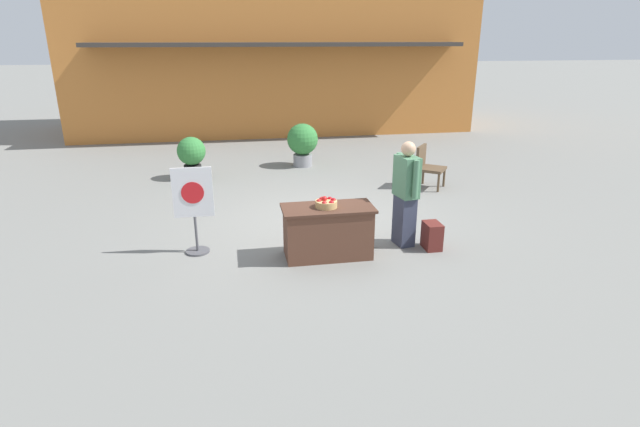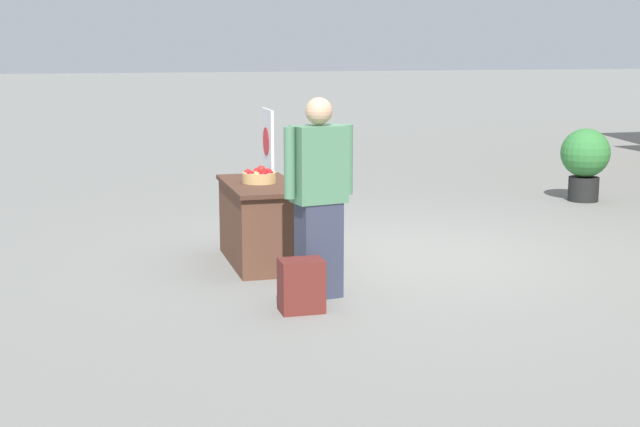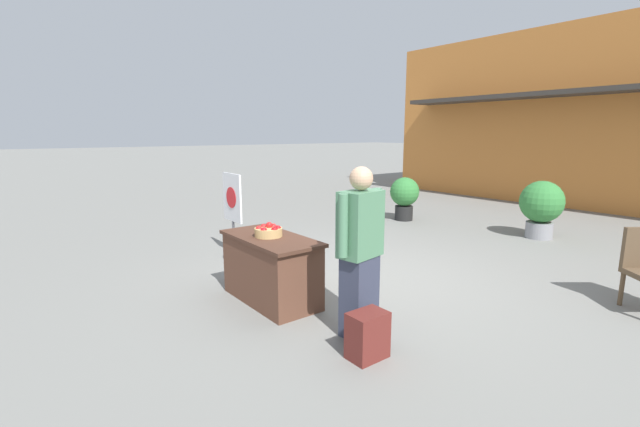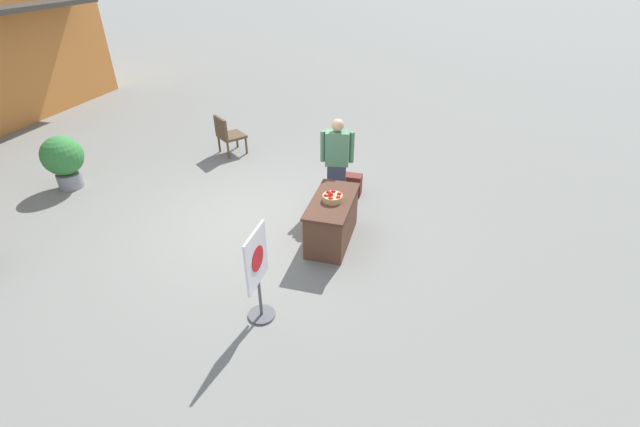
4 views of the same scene
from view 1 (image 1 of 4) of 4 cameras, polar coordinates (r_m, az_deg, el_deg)
name	(u,v)px [view 1 (image 1 of 4)]	position (r m, az deg, el deg)	size (l,w,h in m)	color
ground_plane	(322,223)	(8.83, 0.29, -1.13)	(120.00, 120.00, 0.00)	slate
storefront_building	(273,60)	(18.67, -5.43, 17.06)	(13.26, 5.77, 4.70)	#C67533
display_table	(328,231)	(7.40, 0.89, -2.06)	(1.35, 0.64, 0.78)	brown
apple_basket	(326,203)	(7.24, 0.72, 1.19)	(0.32, 0.32, 0.16)	tan
person_visitor	(406,194)	(7.79, 9.77, 2.26)	(0.33, 0.60, 1.65)	#33384C
backpack	(432,236)	(7.92, 12.68, -2.50)	(0.24, 0.34, 0.42)	maroon
poster_board	(194,207)	(7.64, -14.21, 0.72)	(0.59, 0.36, 1.33)	#4C4C51
patio_chair	(427,165)	(11.10, 12.14, 5.48)	(0.77, 0.77, 0.91)	brown
potted_plant_near_left	(303,142)	(12.72, -2.01, 8.19)	(0.78, 0.78, 1.08)	gray
potted_plant_far_left	(192,154)	(11.92, -14.47, 6.57)	(0.65, 0.65, 0.97)	black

